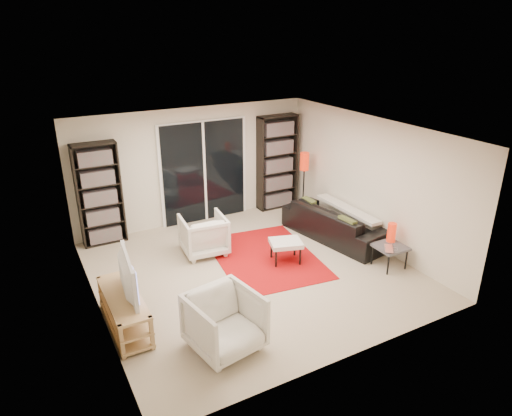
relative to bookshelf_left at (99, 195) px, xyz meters
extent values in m
plane|color=#C3B395|center=(1.95, -2.33, -0.98)|extent=(5.00, 5.00, 0.00)
cube|color=beige|center=(1.95, 0.17, 0.22)|extent=(5.00, 0.02, 2.40)
cube|color=beige|center=(1.95, -4.83, 0.22)|extent=(5.00, 0.02, 2.40)
cube|color=beige|center=(-0.55, -2.33, 0.22)|extent=(0.02, 5.00, 2.40)
cube|color=beige|center=(4.45, -2.33, 0.22)|extent=(0.02, 5.00, 2.40)
cube|color=white|center=(1.95, -2.33, 1.42)|extent=(5.00, 5.00, 0.02)
cube|color=white|center=(2.15, 0.14, 0.07)|extent=(1.92, 0.06, 2.16)
cube|color=black|center=(2.15, 0.10, 0.07)|extent=(1.80, 0.02, 2.10)
cube|color=white|center=(2.15, 0.09, 0.07)|extent=(0.05, 0.02, 2.10)
cube|color=black|center=(0.00, 0.01, 0.00)|extent=(0.80, 0.30, 1.95)
cube|color=#A33034|center=(0.00, -0.01, 0.00)|extent=(0.70, 0.22, 1.85)
cube|color=black|center=(3.85, 0.01, 0.07)|extent=(0.90, 0.30, 2.10)
cube|color=#A33034|center=(3.85, -0.01, 0.07)|extent=(0.80, 0.22, 2.00)
cube|color=tan|center=(-0.31, -2.86, -0.50)|extent=(0.44, 1.37, 0.04)
cube|color=tan|center=(-0.31, -2.86, -0.73)|extent=(0.44, 1.37, 0.03)
cube|color=tan|center=(-0.31, -2.86, -0.92)|extent=(0.44, 1.37, 0.04)
cube|color=tan|center=(-0.50, -3.50, -0.73)|extent=(0.05, 0.05, 0.50)
cube|color=tan|center=(-0.50, -2.21, -0.73)|extent=(0.05, 0.05, 0.50)
cube|color=tan|center=(-0.12, -3.50, -0.73)|extent=(0.05, 0.05, 0.50)
cube|color=tan|center=(-0.12, -2.21, -0.73)|extent=(0.05, 0.05, 0.50)
imported|color=black|center=(-0.29, -2.86, -0.18)|extent=(0.24, 1.02, 0.58)
cube|color=#AA0B0D|center=(2.40, -2.03, -0.97)|extent=(1.99, 2.51, 0.01)
imported|color=black|center=(4.00, -1.97, -0.66)|extent=(1.22, 2.30, 0.64)
imported|color=silver|center=(1.51, -1.32, -0.61)|extent=(0.85, 0.87, 0.72)
imported|color=silver|center=(0.71, -3.92, -0.58)|extent=(0.97, 0.99, 0.78)
cube|color=silver|center=(2.63, -2.33, -0.62)|extent=(0.65, 0.58, 0.08)
cylinder|color=black|center=(2.37, -2.43, -0.82)|extent=(0.04, 0.04, 0.32)
cylinder|color=black|center=(2.48, -2.10, -0.82)|extent=(0.04, 0.04, 0.32)
cylinder|color=black|center=(2.79, -2.56, -0.82)|extent=(0.04, 0.04, 0.32)
cylinder|color=black|center=(2.89, -2.23, -0.82)|extent=(0.04, 0.04, 0.32)
cube|color=#48484D|center=(4.10, -3.34, -0.60)|extent=(0.51, 0.51, 0.04)
cylinder|color=black|center=(3.89, -3.54, -0.79)|extent=(0.03, 0.03, 0.38)
cylinder|color=black|center=(3.90, -3.14, -0.79)|extent=(0.03, 0.03, 0.38)
cylinder|color=black|center=(4.29, -3.55, -0.79)|extent=(0.03, 0.03, 0.38)
cylinder|color=black|center=(4.30, -3.15, -0.79)|extent=(0.03, 0.03, 0.38)
imported|color=silver|center=(4.01, -3.46, -0.56)|extent=(0.37, 0.38, 0.03)
cylinder|color=red|center=(4.23, -3.21, -0.41)|extent=(0.15, 0.15, 0.34)
cylinder|color=black|center=(4.13, -0.65, -0.96)|extent=(0.21, 0.21, 0.03)
cylinder|color=black|center=(4.13, -0.65, -0.45)|extent=(0.03, 0.03, 1.05)
cylinder|color=red|center=(4.13, -0.65, 0.23)|extent=(0.19, 0.19, 0.38)
camera|label=1|loc=(-1.25, -8.35, 2.93)|focal=32.00mm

